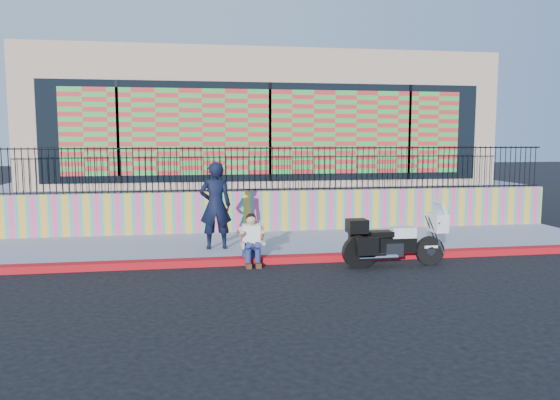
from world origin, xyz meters
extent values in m
plane|color=black|center=(0.00, 0.00, 0.00)|extent=(90.00, 90.00, 0.00)
cube|color=#B20C1D|center=(0.00, 0.00, 0.07)|extent=(16.00, 0.30, 0.15)
cube|color=gray|center=(0.00, 1.65, 0.07)|extent=(16.00, 3.00, 0.15)
cube|color=#F54083|center=(0.00, 3.25, 0.70)|extent=(16.00, 0.20, 1.10)
cube|color=gray|center=(0.00, 8.35, 0.62)|extent=(16.00, 10.00, 1.25)
cube|color=#A1826B|center=(0.00, 8.15, 3.25)|extent=(14.00, 8.00, 4.00)
cube|color=black|center=(0.00, 4.13, 2.85)|extent=(12.60, 0.04, 2.80)
cube|color=red|center=(0.00, 4.10, 2.85)|extent=(11.48, 0.02, 2.40)
cylinder|color=black|center=(2.71, -0.69, 0.30)|extent=(0.61, 0.13, 0.61)
cylinder|color=black|center=(1.15, -0.69, 0.30)|extent=(0.61, 0.13, 0.61)
cube|color=black|center=(1.93, -0.69, 0.46)|extent=(0.88, 0.26, 0.31)
cube|color=silver|center=(1.88, -0.69, 0.37)|extent=(0.37, 0.31, 0.28)
cube|color=silver|center=(2.10, -0.69, 0.72)|extent=(0.51, 0.30, 0.22)
cube|color=black|center=(1.61, -0.69, 0.70)|extent=(0.51, 0.31, 0.11)
cube|color=silver|center=(2.88, -0.69, 0.90)|extent=(0.28, 0.48, 0.39)
cube|color=silver|center=(2.92, -0.69, 1.20)|extent=(0.17, 0.42, 0.31)
cube|color=black|center=(1.10, -0.69, 0.88)|extent=(0.41, 0.39, 0.28)
cube|color=black|center=(1.24, -0.97, 0.51)|extent=(0.44, 0.17, 0.37)
cube|color=black|center=(1.24, -0.41, 0.51)|extent=(0.44, 0.17, 0.37)
cube|color=silver|center=(2.71, -0.69, 0.40)|extent=(0.30, 0.15, 0.06)
imported|color=black|center=(-1.72, 1.05, 1.15)|extent=(0.74, 0.50, 2.00)
cube|color=navy|center=(-1.02, 0.09, 0.24)|extent=(0.36, 0.28, 0.18)
cube|color=white|center=(-1.02, 0.05, 0.59)|extent=(0.38, 0.27, 0.54)
sphere|color=tan|center=(-1.02, 0.01, 0.95)|extent=(0.21, 0.21, 0.21)
cube|color=#472814|center=(-1.12, -0.35, 0.05)|extent=(0.11, 0.26, 0.10)
cube|color=#472814|center=(-0.92, -0.35, 0.05)|extent=(0.11, 0.26, 0.10)
camera|label=1|loc=(-2.30, -11.39, 2.68)|focal=35.00mm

